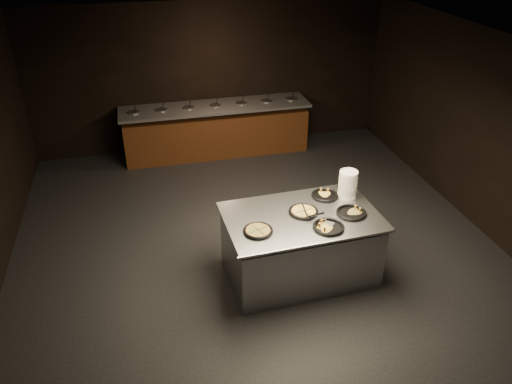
% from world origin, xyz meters
% --- Properties ---
extents(room, '(7.02, 8.02, 2.92)m').
position_xyz_m(room, '(0.00, 0.00, 1.45)').
color(room, black).
rests_on(room, ground).
extents(salad_bar, '(3.70, 0.83, 1.18)m').
position_xyz_m(salad_bar, '(0.00, 3.56, 0.44)').
color(salad_bar, '#582B14').
rests_on(salad_bar, ground).
extents(serving_counter, '(2.03, 1.34, 0.95)m').
position_xyz_m(serving_counter, '(0.42, -0.51, 0.45)').
color(serving_counter, silver).
rests_on(serving_counter, ground).
extents(plate_stack, '(0.25, 0.25, 0.38)m').
position_xyz_m(plate_stack, '(1.16, -0.20, 1.14)').
color(plate_stack, white).
rests_on(plate_stack, serving_counter).
extents(pan_veggie_whole, '(0.37, 0.37, 0.04)m').
position_xyz_m(pan_veggie_whole, '(-0.22, -0.73, 0.97)').
color(pan_veggie_whole, black).
rests_on(pan_veggie_whole, serving_counter).
extents(pan_cheese_whole, '(0.38, 0.38, 0.04)m').
position_xyz_m(pan_cheese_whole, '(0.46, -0.45, 0.97)').
color(pan_cheese_whole, black).
rests_on(pan_cheese_whole, serving_counter).
extents(pan_cheese_slices_a, '(0.36, 0.36, 0.04)m').
position_xyz_m(pan_cheese_slices_a, '(0.87, -0.13, 0.97)').
color(pan_cheese_slices_a, black).
rests_on(pan_cheese_slices_a, serving_counter).
extents(pan_cheese_slices_b, '(0.39, 0.39, 0.04)m').
position_xyz_m(pan_cheese_slices_b, '(0.64, -0.86, 0.97)').
color(pan_cheese_slices_b, black).
rests_on(pan_cheese_slices_b, serving_counter).
extents(pan_veggie_slices, '(0.39, 0.39, 0.04)m').
position_xyz_m(pan_veggie_slices, '(1.05, -0.62, 0.97)').
color(pan_veggie_slices, black).
rests_on(pan_veggie_slices, serving_counter).
extents(server_left, '(0.11, 0.32, 0.15)m').
position_xyz_m(server_left, '(0.43, -0.53, 1.02)').
color(server_left, silver).
rests_on(server_left, serving_counter).
extents(server_right, '(0.29, 0.26, 0.17)m').
position_xyz_m(server_right, '(0.58, -0.72, 1.03)').
color(server_right, silver).
rests_on(server_right, serving_counter).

